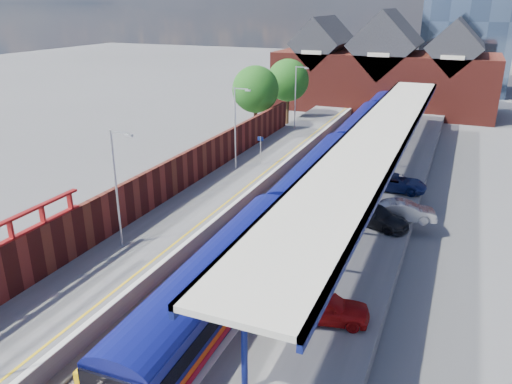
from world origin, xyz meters
TOP-DOWN VIEW (x-y plane):
  - ground at (0.00, 30.00)m, footprint 240.00×240.00m
  - ballast_bed at (0.00, 20.00)m, footprint 6.00×76.00m
  - rails at (0.00, 20.00)m, footprint 4.51×76.00m
  - left_platform at (-5.50, 20.00)m, footprint 5.00×76.00m
  - right_platform at (6.00, 20.00)m, footprint 6.00×76.00m
  - coping_left at (-3.15, 20.00)m, footprint 0.30×76.00m
  - coping_right at (3.15, 20.00)m, footprint 0.30×76.00m
  - yellow_line at (-3.75, 20.00)m, footprint 0.14×76.00m
  - train at (1.49, 27.61)m, footprint 3.17×65.96m
  - canopy at (5.48, 21.95)m, footprint 4.50×52.00m
  - lamp_post_b at (-6.36, 6.00)m, footprint 1.48×0.18m
  - lamp_post_c at (-6.36, 22.00)m, footprint 1.48×0.18m
  - lamp_post_d at (-6.36, 38.00)m, footprint 1.48×0.18m
  - platform_sign at (-5.00, 24.00)m, footprint 0.55×0.08m
  - brick_wall at (-8.10, 13.54)m, footprint 0.35×50.00m
  - station_building at (0.00, 58.00)m, footprint 30.00×12.12m
  - tree_near at (-10.35, 35.91)m, footprint 5.20×5.20m
  - tree_far at (-9.35, 43.91)m, footprint 5.20×5.20m
  - parked_car_red at (6.50, 3.40)m, footprint 4.33×2.40m
  - parked_car_silver at (8.41, 16.16)m, footprint 4.29×2.39m
  - parked_car_dark at (6.73, 14.71)m, footprint 4.94×3.34m
  - parked_car_blue at (7.08, 21.74)m, footprint 4.64×2.18m

SIDE VIEW (x-z plane):
  - ground at x=0.00m, z-range 0.00..0.00m
  - ballast_bed at x=0.00m, z-range 0.00..0.06m
  - rails at x=0.00m, z-range 0.05..0.19m
  - left_platform at x=-5.50m, z-range 0.00..1.00m
  - right_platform at x=6.00m, z-range 0.00..1.00m
  - yellow_line at x=-3.75m, z-range 1.00..1.01m
  - coping_left at x=-3.15m, z-range 1.00..1.05m
  - coping_right at x=3.15m, z-range 1.00..1.05m
  - parked_car_blue at x=7.08m, z-range 1.00..2.28m
  - parked_car_dark at x=6.73m, z-range 1.00..2.33m
  - parked_car_silver at x=8.41m, z-range 1.00..2.34m
  - parked_car_red at x=6.50m, z-range 1.00..2.39m
  - train at x=1.49m, z-range 0.40..3.85m
  - brick_wall at x=-8.10m, z-range 0.52..4.38m
  - platform_sign at x=-5.00m, z-range 1.44..3.94m
  - lamp_post_b at x=-6.36m, z-range 1.49..8.49m
  - lamp_post_c at x=-6.36m, z-range 1.49..8.49m
  - lamp_post_d at x=-6.36m, z-range 1.49..8.49m
  - canopy at x=5.48m, z-range 3.01..7.49m
  - tree_near at x=-10.35m, z-range 1.30..9.40m
  - tree_far at x=-9.35m, z-range 1.30..9.40m
  - station_building at x=0.00m, z-range -1.44..12.34m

